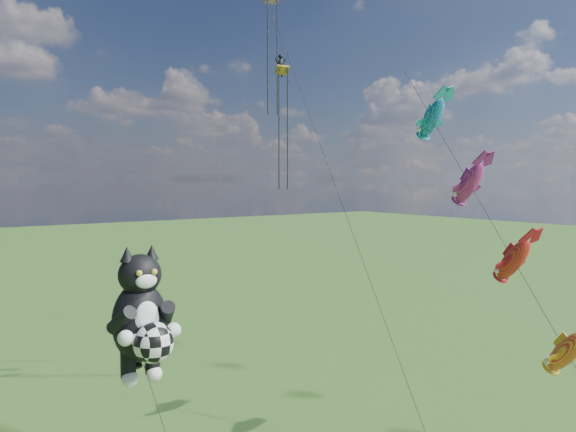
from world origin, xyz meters
TOP-DOWN VIEW (x-y plane):
  - cat_kite_rig at (2.28, 4.83)m, footprint 2.62×4.18m
  - fish_windsock_rig at (18.75, 0.91)m, footprint 2.90×15.78m
  - parafoil_rig at (16.12, 15.07)m, footprint 3.15×17.45m

SIDE VIEW (x-z plane):
  - cat_kite_rig at x=2.28m, z-range 2.50..12.97m
  - fish_windsock_rig at x=18.75m, z-range 1.19..20.70m
  - parafoil_rig at x=16.12m, z-range 7.08..32.89m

